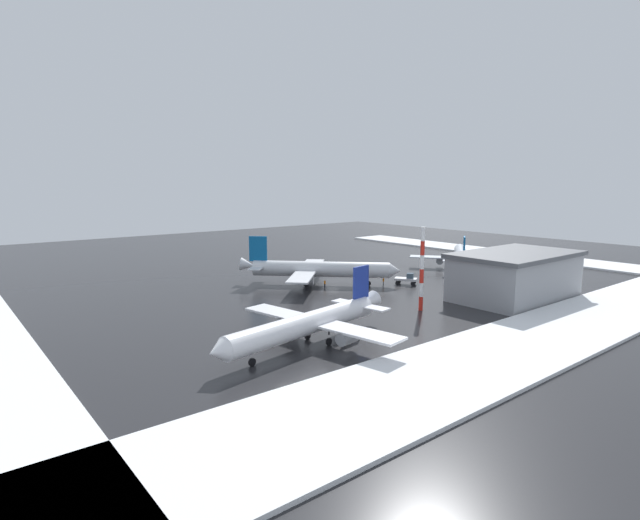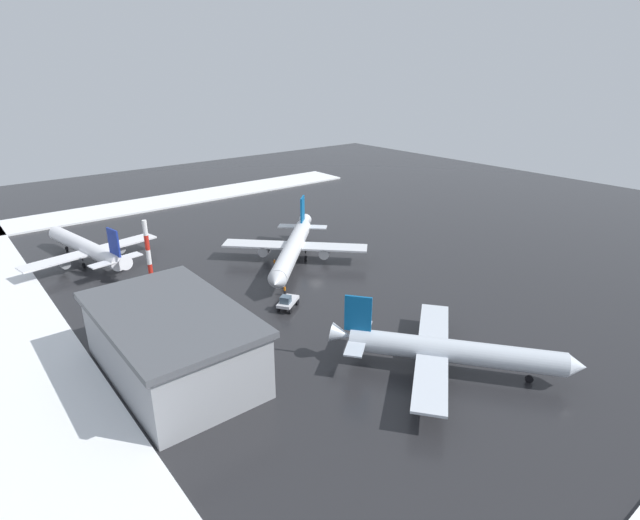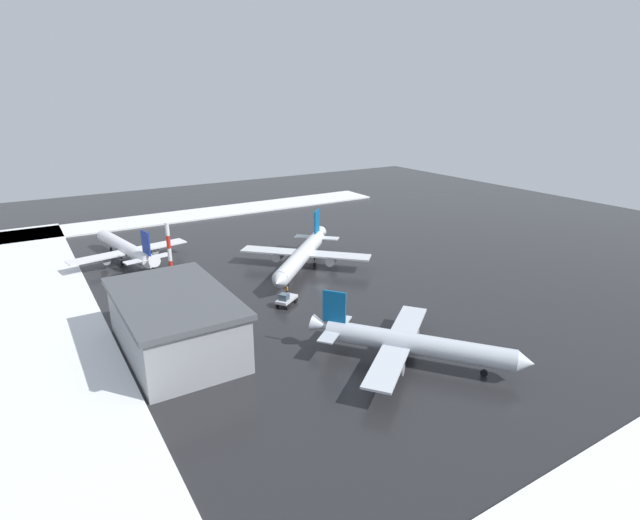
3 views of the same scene
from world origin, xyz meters
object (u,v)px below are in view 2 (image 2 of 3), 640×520
airplane_far_rear (87,248)px  pushback_tug (287,302)px  ground_crew_beside_wing (275,263)px  airplane_parked_starboard (293,248)px  antenna_mast (150,264)px  airplane_parked_portside (448,351)px  ground_crew_mid_apron (285,290)px  cargo_hangar (172,342)px

airplane_far_rear → pushback_tug: bearing=-165.4°
airplane_far_rear → ground_crew_beside_wing: bearing=-142.7°
airplane_parked_starboard → pushback_tug: 19.37m
antenna_mast → airplane_parked_portside: bearing=27.4°
airplane_parked_starboard → airplane_parked_portside: airplane_parked_starboard is taller
airplane_parked_starboard → pushback_tug: (15.04, -12.02, -2.10)m
airplane_parked_starboard → ground_crew_beside_wing: (-0.87, -3.77, -2.41)m
airplane_parked_portside → pushback_tug: bearing=153.9°
airplane_far_rear → antenna_mast: antenna_mast is taller
airplane_parked_starboard → pushback_tug: size_ratio=5.37×
airplane_parked_starboard → ground_crew_mid_apron: 14.34m
pushback_tug → ground_crew_mid_apron: bearing=-153.8°
airplane_parked_starboard → ground_crew_mid_apron: bearing=3.7°
airplane_far_rear → pushback_tug: size_ratio=6.20×
airplane_parked_starboard → airplane_far_rear: (-25.77, -30.78, -0.30)m
airplane_parked_starboard → airplane_far_rear: size_ratio=0.87×
cargo_hangar → airplane_far_rear: bearing=176.8°
airplane_parked_starboard → ground_crew_mid_apron: (10.55, -9.41, -2.41)m
pushback_tug → cargo_hangar: 22.26m
ground_crew_mid_apron → cargo_hangar: (10.28, -23.87, 3.47)m
pushback_tug → cargo_hangar: (5.80, -21.26, 3.16)m
airplane_parked_portside → antenna_mast: antenna_mast is taller
airplane_parked_portside → ground_crew_mid_apron: airplane_parked_portside is taller
ground_crew_beside_wing → antenna_mast: antenna_mast is taller
airplane_far_rear → cargo_hangar: bearing=166.9°
airplane_far_rear → ground_crew_mid_apron: 42.19m
antenna_mast → airplane_parked_starboard: bearing=91.0°
antenna_mast → cargo_hangar: bearing=-14.8°
ground_crew_beside_wing → pushback_tug: bearing=158.2°
pushback_tug → antenna_mast: 22.32m
cargo_hangar → ground_crew_beside_wing: bearing=126.2°
ground_crew_mid_apron → cargo_hangar: bearing=-20.9°
airplane_parked_starboard → cargo_hangar: 39.28m
cargo_hangar → antenna_mast: bearing=165.1°
pushback_tug → ground_crew_mid_apron: (-4.49, 2.61, -0.31)m
ground_crew_beside_wing → cargo_hangar: (21.71, -29.51, 3.47)m
airplane_far_rear → airplane_parked_starboard: bearing=-140.0°
airplane_parked_starboard → cargo_hangar: airplane_parked_starboard is taller
ground_crew_mid_apron → antenna_mast: (-10.04, -18.52, 6.16)m
pushback_tug → ground_crew_beside_wing: (-15.91, 8.26, -0.31)m
airplane_far_rear → antenna_mast: bearing=176.2°
pushback_tug → cargo_hangar: size_ratio=0.20×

